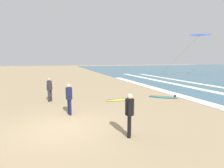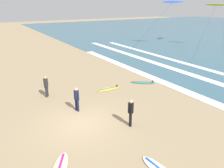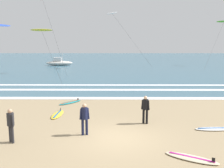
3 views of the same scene
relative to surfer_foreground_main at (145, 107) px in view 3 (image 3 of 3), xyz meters
name	(u,v)px [view 3 (image 3 of 3)]	position (x,y,z in m)	size (l,w,h in m)	color
ground_plane	(117,138)	(-1.64, -2.26, -0.96)	(160.00, 160.00, 0.00)	#9E8763
ocean_surface	(114,61)	(-1.64, 51.27, -0.95)	(140.00, 90.00, 0.01)	#386075
wave_foam_shoreline	(123,98)	(-0.98, 6.67, -0.94)	(36.64, 0.95, 0.01)	white
wave_foam_mid_break	(120,90)	(-1.13, 10.53, -0.94)	(49.00, 0.90, 0.01)	white
wave_foam_outer_break	(112,85)	(-1.92, 13.37, -0.94)	(44.90, 0.79, 0.01)	white
surfer_foreground_main	(145,107)	(0.00, 0.00, 0.00)	(0.49, 0.32, 1.60)	black
surfer_background_far	(11,123)	(-6.49, -2.89, 0.00)	(0.44, 0.40, 1.60)	#232328
surfer_left_far	(85,116)	(-3.23, -1.86, 0.00)	(0.51, 0.32, 1.60)	#141938
surfboard_foreground_flat	(191,158)	(1.29, -4.56, -0.91)	(2.11, 1.58, 0.25)	beige
surfboard_near_water	(215,129)	(3.57, -1.04, -0.91)	(2.13, 0.69, 0.25)	silver
surfboard_left_pile	(57,114)	(-5.36, 1.70, -0.91)	(0.69, 2.12, 0.25)	yellow
surfboard_right_spare	(70,102)	(-5.10, 5.05, -0.91)	(1.76, 2.03, 0.25)	teal
kite_yellow_low_near	(42,30)	(-12.32, 24.34, 5.34)	(6.51, 11.37, 6.56)	yellow
kite_lime_high_right	(224,22)	(19.51, 37.26, 7.54)	(8.14, 11.21, 8.78)	#70C628
kite_white_far_right	(112,13)	(-2.07, 32.23, 8.57)	(8.71, 3.06, 9.80)	white
offshore_boat	(59,63)	(-12.66, 37.58, -0.40)	(5.36, 2.29, 2.70)	beige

